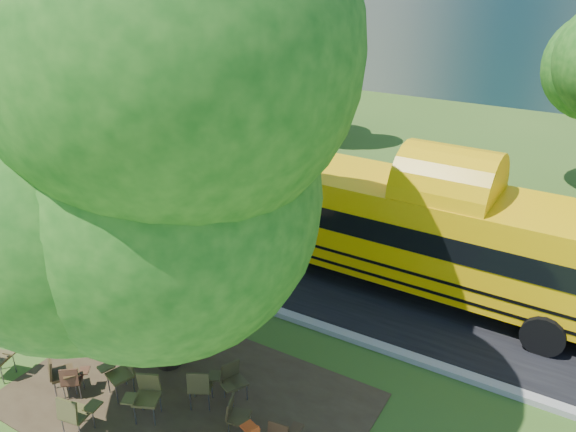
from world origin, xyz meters
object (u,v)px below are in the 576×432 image
Objects in this scene: chair_10 at (166,329)px; pedestrian_a at (73,110)px; school_bus at (438,235)px; chair_8 at (108,329)px; chair_11 at (201,384)px; black_car at (100,205)px; main_tree at (144,133)px; chair_3 at (121,370)px; chair_9 at (112,323)px; chair_2 at (73,378)px; chair_5 at (146,393)px; chair_4 at (75,412)px; bg_car_red at (151,158)px; pedestrian_b at (86,113)px; chair_1 at (59,371)px; chair_12 at (233,379)px; chair_7 at (236,414)px; bg_car_silver at (85,137)px.

chair_10 is 20.07m from pedestrian_a.
school_bus reaches higher than chair_8.
chair_11 is 0.21× the size of black_car.
main_tree is 2.01× the size of black_car.
chair_3 is at bearing -99.22° from chair_8.
chair_9 is at bearing -72.52° from chair_10.
pedestrian_a reaches higher than chair_2.
black_car is (-7.28, 5.61, 0.16)m from chair_5.
chair_4 is at bearing -133.06° from black_car.
chair_4 is (-4.10, -8.21, -1.09)m from school_bus.
bg_car_red is at bearing -31.22° from chair_3.
main_tree is 5.38× the size of pedestrian_b.
main_tree is 20.56m from pedestrian_b.
black_car is at bearing -61.93° from chair_5.
bg_car_red is 2.91× the size of pedestrian_b.
black_car is at bearing -147.60° from bg_car_red.
chair_1 is at bearing 158.32° from chair_2.
chair_2 is 0.47× the size of pedestrian_b.
chair_11 is 0.63m from chair_12.
chair_9 is at bearing 140.40° from chair_11.
pedestrian_a is (-18.73, 12.05, 0.42)m from chair_12.
chair_5 is 2.57m from chair_8.
main_tree is at bearing -120.16° from black_car.
chair_1 is 3.79m from chair_7.
bg_car_silver is at bearing 117.18° from chair_11.
school_bus is at bearing -18.55° from chair_8.
chair_4 is 2.67m from chair_8.
chair_2 is at bearing -122.28° from school_bus.
school_bus is at bearing 53.69° from chair_4.
chair_3 is 1.16× the size of chair_7.
chair_2 is 2.23m from chair_10.
pedestrian_a is at bearing 171.98° from chair_1.
pedestrian_b is at bearing -21.21° from chair_3.
black_car reaches higher than chair_5.
chair_2 is 16.50m from bg_car_silver.
chair_8 is 15.02m from bg_car_silver.
chair_12 is at bearing -146.62° from chair_9.
chair_10 is at bearing -123.10° from chair_9.
bg_car_silver is at bearing -3.80° from chair_9.
chair_5 is at bearing -177.02° from chair_3.
chair_9 reaches higher than chair_7.
chair_5 is at bearing -174.90° from chair_9.
chair_7 is at bearing -42.07° from chair_11.
school_bus is 6.98m from chair_7.
school_bus reaches higher than chair_1.
chair_8 is 0.83× the size of chair_11.
bg_car_red reaches higher than chair_11.
chair_4 is at bearing -134.40° from bg_car_red.
chair_11 is at bearing -124.94° from bg_car_red.
pedestrian_b is at bearing -62.96° from chair_5.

